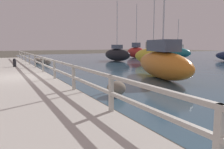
% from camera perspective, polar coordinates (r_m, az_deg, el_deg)
% --- Properties ---
extents(ground_plane, '(120.00, 120.00, 0.00)m').
position_cam_1_polar(ground_plane, '(12.18, -23.87, -1.68)').
color(ground_plane, '#4C473D').
extents(dock_walkway, '(3.50, 36.00, 0.24)m').
position_cam_1_polar(dock_walkway, '(12.16, -23.90, -1.13)').
color(dock_walkway, beige).
rests_on(dock_walkway, ground).
extents(railing, '(0.10, 32.50, 0.90)m').
position_cam_1_polar(railing, '(12.29, -16.40, 2.78)').
color(railing, beige).
rests_on(railing, dock_walkway).
extents(boulder_water_edge, '(0.75, 0.68, 0.56)m').
position_cam_1_polar(boulder_water_edge, '(22.66, -17.54, 3.46)').
color(boulder_water_edge, gray).
rests_on(boulder_water_edge, ground).
extents(boulder_downstream, '(0.72, 0.65, 0.54)m').
position_cam_1_polar(boulder_downstream, '(8.06, 1.13, -3.63)').
color(boulder_downstream, slate).
rests_on(boulder_downstream, ground).
extents(boulder_far_strip, '(0.73, 0.66, 0.55)m').
position_cam_1_polar(boulder_far_strip, '(23.43, -18.92, 3.52)').
color(boulder_far_strip, gray).
rests_on(boulder_far_strip, ground).
extents(boulder_upstream, '(0.60, 0.54, 0.45)m').
position_cam_1_polar(boulder_upstream, '(21.11, -16.44, 3.06)').
color(boulder_upstream, '#666056').
rests_on(boulder_upstream, ground).
extents(boulder_mid_strip, '(0.48, 0.43, 0.36)m').
position_cam_1_polar(boulder_mid_strip, '(21.04, -16.37, 2.92)').
color(boulder_mid_strip, gray).
rests_on(boulder_mid_strip, ground).
extents(mooring_bollard, '(0.23, 0.23, 0.61)m').
position_cam_1_polar(mooring_bollard, '(17.69, -24.11, 2.85)').
color(mooring_bollard, black).
rests_on(mooring_bollard, dock_walkway).
extents(sailboat_yellow, '(2.87, 4.06, 7.69)m').
position_cam_1_polar(sailboat_yellow, '(20.87, 10.66, 4.95)').
color(sailboat_yellow, gold).
rests_on(sailboat_yellow, water_surface).
extents(sailboat_orange, '(2.59, 5.77, 8.30)m').
position_cam_1_polar(sailboat_orange, '(12.27, 12.99, 3.03)').
color(sailboat_orange, orange).
rests_on(sailboat_orange, water_surface).
extents(sailboat_teal, '(2.36, 4.29, 5.25)m').
position_cam_1_polar(sailboat_teal, '(31.60, 16.69, 5.54)').
color(sailboat_teal, '#1E707A').
rests_on(sailboat_teal, water_surface).
extents(sailboat_black, '(1.77, 4.30, 6.61)m').
position_cam_1_polar(sailboat_black, '(24.89, 1.32, 5.33)').
color(sailboat_black, black).
rests_on(sailboat_black, water_surface).
extents(sailboat_red, '(2.28, 3.35, 7.31)m').
position_cam_1_polar(sailboat_red, '(31.09, 6.30, 5.92)').
color(sailboat_red, red).
rests_on(sailboat_red, water_surface).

